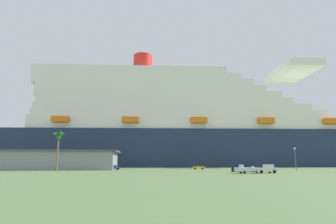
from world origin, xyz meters
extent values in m
plane|color=#567042|center=(0.00, 30.00, 0.00)|extent=(600.00, 600.00, 0.00)
cube|color=#1E2D4C|center=(17.41, 64.22, 9.58)|extent=(197.64, 47.39, 19.16)
cylinder|color=#1E2D4C|center=(-80.07, 72.88, 9.58)|extent=(32.73, 32.73, 19.16)
cube|color=white|center=(17.41, 64.22, 20.86)|extent=(174.03, 42.90, 3.39)
cube|color=white|center=(13.51, 64.56, 24.25)|extent=(166.48, 41.75, 3.39)
cube|color=white|center=(9.61, 64.91, 27.64)|extent=(155.21, 39.99, 3.39)
cube|color=white|center=(5.71, 65.26, 31.03)|extent=(146.14, 38.83, 3.39)
cube|color=white|center=(1.81, 65.60, 34.42)|extent=(136.13, 37.43, 3.39)
cube|color=white|center=(-2.09, 65.95, 37.81)|extent=(130.84, 36.59, 3.39)
cube|color=white|center=(-5.98, 66.30, 41.20)|extent=(122.46, 35.32, 3.39)
cube|color=white|center=(-9.88, 66.64, 44.59)|extent=(118.79, 34.50, 3.39)
cube|color=white|center=(-13.78, 66.99, 47.98)|extent=(111.73, 33.74, 3.39)
cube|color=white|center=(-17.68, 67.34, 51.37)|extent=(104.60, 32.83, 3.39)
cube|color=white|center=(75.90, 59.02, 55.06)|extent=(22.44, 34.79, 4.00)
cylinder|color=red|center=(-11.83, 66.82, 58.12)|extent=(11.78, 11.78, 10.11)
cylinder|color=silver|center=(79.80, 58.67, 59.06)|extent=(0.80, 0.80, 12.00)
cube|color=orange|center=(-52.22, 54.65, 23.23)|extent=(8.25, 3.90, 2.80)
cube|color=orange|center=(-18.10, 51.62, 23.23)|extent=(8.25, 3.90, 2.80)
cube|color=orange|center=(16.02, 48.59, 23.23)|extent=(8.25, 3.90, 2.80)
cube|color=orange|center=(50.14, 45.56, 23.23)|extent=(8.25, 3.90, 2.80)
cube|color=orange|center=(84.26, 42.52, 23.23)|extent=(8.25, 3.90, 2.80)
cube|color=gray|center=(-54.53, 24.45, 3.14)|extent=(63.15, 23.66, 6.27)
cube|color=#3F4759|center=(-54.53, 24.45, 6.57)|extent=(65.67, 24.60, 0.60)
cube|color=silver|center=(16.58, -16.11, 0.85)|extent=(5.80, 2.68, 0.90)
cube|color=silver|center=(17.58, -15.98, 1.75)|extent=(2.23, 2.07, 0.90)
cube|color=#26333F|center=(18.24, -15.90, 1.66)|extent=(0.31, 1.68, 0.63)
cylinder|color=black|center=(18.40, -14.87, 0.40)|extent=(0.83, 0.38, 0.80)
cylinder|color=black|center=(18.65, -16.86, 0.40)|extent=(0.83, 0.38, 0.80)
cylinder|color=black|center=(14.68, -15.34, 0.40)|extent=(0.83, 0.38, 0.80)
cylinder|color=black|center=(14.92, -17.32, 0.40)|extent=(0.83, 0.38, 0.80)
cube|color=#595960|center=(10.51, -16.86, 0.47)|extent=(6.26, 2.48, 0.16)
cube|color=#595960|center=(14.08, -16.42, 0.47)|extent=(1.99, 0.36, 0.10)
cylinder|color=black|center=(10.11, -15.94, 0.32)|extent=(0.66, 0.30, 0.64)
cylinder|color=black|center=(10.35, -17.85, 0.32)|extent=(0.66, 0.30, 0.64)
cube|color=silver|center=(10.51, -16.86, 1.00)|extent=(5.73, 2.60, 0.90)
cone|color=silver|center=(13.65, -16.47, 1.00)|extent=(1.41, 1.87, 1.74)
cube|color=silver|center=(9.96, -16.93, 1.80)|extent=(0.92, 1.09, 0.70)
cube|color=black|center=(7.56, -17.23, 1.00)|extent=(0.42, 0.54, 1.10)
cylinder|color=brown|center=(-39.07, 3.17, 5.14)|extent=(0.45, 0.45, 10.28)
cone|color=#195923|center=(-38.67, 3.12, 10.38)|extent=(1.11, 3.45, 2.27)
cone|color=#195923|center=(-38.88, 3.52, 10.38)|extent=(3.29, 2.20, 2.36)
cone|color=#195923|center=(-39.27, 3.51, 10.38)|extent=(3.23, 2.34, 2.36)
cone|color=#195923|center=(-39.46, 3.15, 10.38)|extent=(0.85, 3.33, 2.48)
cone|color=#195923|center=(-39.29, 2.84, 10.38)|extent=(2.99, 2.34, 2.74)
cone|color=#195923|center=(-38.82, 2.85, 10.38)|extent=(2.90, 2.45, 2.77)
sphere|color=#195923|center=(-39.07, 3.17, 10.28)|extent=(1.10, 1.10, 1.10)
cylinder|color=slate|center=(33.92, -2.26, 3.34)|extent=(0.20, 0.20, 6.69)
sphere|color=#F9F2CC|center=(33.92, -2.26, 6.94)|extent=(0.56, 0.56, 0.56)
cube|color=yellow|center=(8.05, 19.15, 0.68)|extent=(4.48, 2.30, 0.70)
cube|color=#1E232D|center=(7.84, 19.17, 1.31)|extent=(2.58, 1.91, 0.55)
cylinder|color=black|center=(9.57, 19.91, 0.33)|extent=(0.68, 0.29, 0.66)
cylinder|color=black|center=(9.37, 18.08, 0.33)|extent=(0.68, 0.29, 0.66)
cylinder|color=black|center=(6.74, 20.22, 0.33)|extent=(0.68, 0.29, 0.66)
cylinder|color=black|center=(6.54, 18.39, 0.33)|extent=(0.68, 0.29, 0.66)
cube|color=#264C99|center=(-23.23, 16.79, 0.68)|extent=(4.48, 2.12, 0.70)
cube|color=#1E232D|center=(-23.45, 16.78, 1.31)|extent=(2.54, 1.83, 0.55)
cylinder|color=black|center=(-21.83, 17.81, 0.33)|extent=(0.67, 0.25, 0.66)
cylinder|color=black|center=(-21.74, 15.91, 0.33)|extent=(0.67, 0.25, 0.66)
cylinder|color=black|center=(-24.73, 17.66, 0.33)|extent=(0.67, 0.25, 0.66)
cylinder|color=black|center=(-24.63, 15.77, 0.33)|extent=(0.67, 0.25, 0.66)
camera|label=1|loc=(-17.05, -82.11, 3.03)|focal=28.89mm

